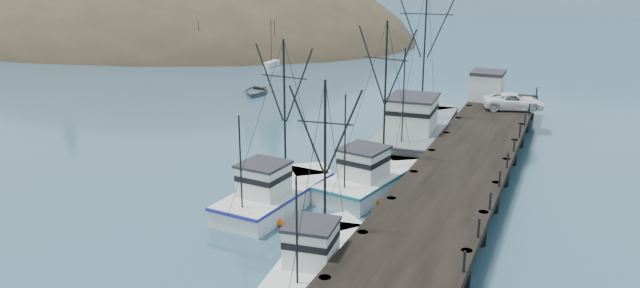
{
  "coord_description": "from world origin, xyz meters",
  "views": [
    {
      "loc": [
        20.61,
        -26.31,
        15.35
      ],
      "look_at": [
        4.1,
        12.71,
        2.5
      ],
      "focal_mm": 35.0,
      "sensor_mm": 36.0,
      "label": 1
    }
  ],
  "objects_px": {
    "trawler_far": "(375,176)",
    "pickup_truck": "(514,102)",
    "pier": "(468,158)",
    "trawler_mid": "(278,193)",
    "trawler_near": "(320,258)",
    "motorboat": "(256,94)",
    "work_vessel": "(417,130)",
    "pier_shed": "(487,85)"
  },
  "relations": [
    {
      "from": "pier",
      "to": "trawler_near",
      "type": "relative_size",
      "value": 4.37
    },
    {
      "from": "trawler_near",
      "to": "pickup_truck",
      "type": "height_order",
      "value": "trawler_near"
    },
    {
      "from": "pier",
      "to": "trawler_far",
      "type": "height_order",
      "value": "trawler_far"
    },
    {
      "from": "work_vessel",
      "to": "pier",
      "type": "bearing_deg",
      "value": -53.68
    },
    {
      "from": "trawler_mid",
      "to": "motorboat",
      "type": "distance_m",
      "value": 33.76
    },
    {
      "from": "trawler_far",
      "to": "motorboat",
      "type": "relative_size",
      "value": 2.29
    },
    {
      "from": "pickup_truck",
      "to": "pier_shed",
      "type": "bearing_deg",
      "value": 27.13
    },
    {
      "from": "work_vessel",
      "to": "pickup_truck",
      "type": "xyz_separation_m",
      "value": [
        6.98,
        7.26,
        1.52
      ]
    },
    {
      "from": "pier",
      "to": "work_vessel",
      "type": "height_order",
      "value": "work_vessel"
    },
    {
      "from": "pier_shed",
      "to": "trawler_near",
      "type": "bearing_deg",
      "value": -94.84
    },
    {
      "from": "pier",
      "to": "trawler_near",
      "type": "bearing_deg",
      "value": -105.1
    },
    {
      "from": "trawler_near",
      "to": "motorboat",
      "type": "height_order",
      "value": "trawler_near"
    },
    {
      "from": "trawler_far",
      "to": "pickup_truck",
      "type": "relative_size",
      "value": 2.16
    },
    {
      "from": "pickup_truck",
      "to": "motorboat",
      "type": "height_order",
      "value": "pickup_truck"
    },
    {
      "from": "trawler_near",
      "to": "work_vessel",
      "type": "xyz_separation_m",
      "value": [
        -1.21,
        23.96,
        0.41
      ]
    },
    {
      "from": "trawler_near",
      "to": "trawler_mid",
      "type": "xyz_separation_m",
      "value": [
        -5.92,
        7.11,
        -0.0
      ]
    },
    {
      "from": "pickup_truck",
      "to": "pier",
      "type": "bearing_deg",
      "value": 159.2
    },
    {
      "from": "pier_shed",
      "to": "pickup_truck",
      "type": "relative_size",
      "value": 0.6
    },
    {
      "from": "trawler_near",
      "to": "pier_shed",
      "type": "relative_size",
      "value": 3.14
    },
    {
      "from": "trawler_near",
      "to": "pickup_truck",
      "type": "relative_size",
      "value": 1.87
    },
    {
      "from": "pier_shed",
      "to": "pickup_truck",
      "type": "xyz_separation_m",
      "value": [
        2.86,
        -3.1,
        -0.67
      ]
    },
    {
      "from": "work_vessel",
      "to": "trawler_mid",
      "type": "bearing_deg",
      "value": -105.61
    },
    {
      "from": "trawler_near",
      "to": "trawler_mid",
      "type": "bearing_deg",
      "value": 129.78
    },
    {
      "from": "work_vessel",
      "to": "motorboat",
      "type": "distance_m",
      "value": 25.22
    },
    {
      "from": "work_vessel",
      "to": "pier_shed",
      "type": "relative_size",
      "value": 5.31
    },
    {
      "from": "motorboat",
      "to": "work_vessel",
      "type": "bearing_deg",
      "value": -44.8
    },
    {
      "from": "work_vessel",
      "to": "pier_shed",
      "type": "xyz_separation_m",
      "value": [
        4.11,
        10.37,
        2.19
      ]
    },
    {
      "from": "trawler_mid",
      "to": "work_vessel",
      "type": "height_order",
      "value": "work_vessel"
    },
    {
      "from": "trawler_far",
      "to": "trawler_mid",
      "type": "bearing_deg",
      "value": -130.86
    },
    {
      "from": "trawler_mid",
      "to": "pickup_truck",
      "type": "height_order",
      "value": "trawler_mid"
    },
    {
      "from": "pickup_truck",
      "to": "work_vessel",
      "type": "bearing_deg",
      "value": 120.58
    },
    {
      "from": "trawler_far",
      "to": "work_vessel",
      "type": "height_order",
      "value": "work_vessel"
    },
    {
      "from": "pier",
      "to": "pickup_truck",
      "type": "distance_m",
      "value": 14.99
    },
    {
      "from": "work_vessel",
      "to": "pier_shed",
      "type": "distance_m",
      "value": 11.37
    },
    {
      "from": "trawler_near",
      "to": "trawler_far",
      "type": "height_order",
      "value": "trawler_far"
    },
    {
      "from": "pier",
      "to": "pier_shed",
      "type": "height_order",
      "value": "pier_shed"
    },
    {
      "from": "trawler_near",
      "to": "pickup_truck",
      "type": "bearing_deg",
      "value": 79.53
    },
    {
      "from": "trawler_far",
      "to": "pier_shed",
      "type": "distance_m",
      "value": 22.28
    },
    {
      "from": "work_vessel",
      "to": "motorboat",
      "type": "xyz_separation_m",
      "value": [
        -22.11,
        12.07,
        -1.23
      ]
    },
    {
      "from": "pier",
      "to": "trawler_mid",
      "type": "xyz_separation_m",
      "value": [
        -10.32,
        -9.22,
        -0.87
      ]
    },
    {
      "from": "pier",
      "to": "pier_shed",
      "type": "xyz_separation_m",
      "value": [
        -1.5,
        18.0,
        1.73
      ]
    },
    {
      "from": "pier",
      "to": "work_vessel",
      "type": "bearing_deg",
      "value": 126.32
    }
  ]
}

